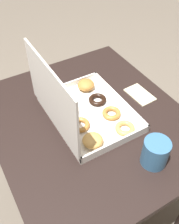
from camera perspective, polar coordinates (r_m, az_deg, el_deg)
ground_plane at (r=1.70m, az=-0.01°, el=-18.22°), size 8.00×8.00×0.00m
dining_table at (r=1.20m, az=-0.01°, el=-5.27°), size 0.91×0.79×0.71m
donut_box at (r=1.08m, az=-2.01°, el=0.86°), size 0.41×0.32×0.31m
coffee_mug at (r=0.96m, az=14.14°, el=-8.50°), size 0.09×0.09×0.11m
paper_napkin at (r=1.25m, az=10.90°, el=3.75°), size 0.14×0.09×0.01m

